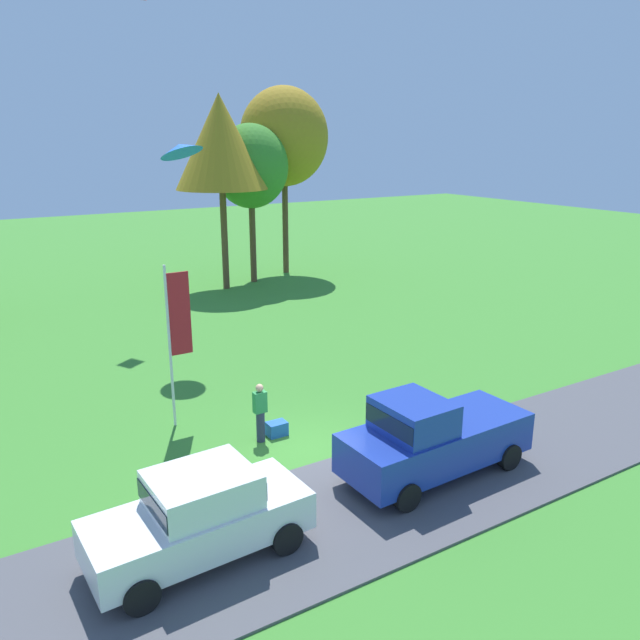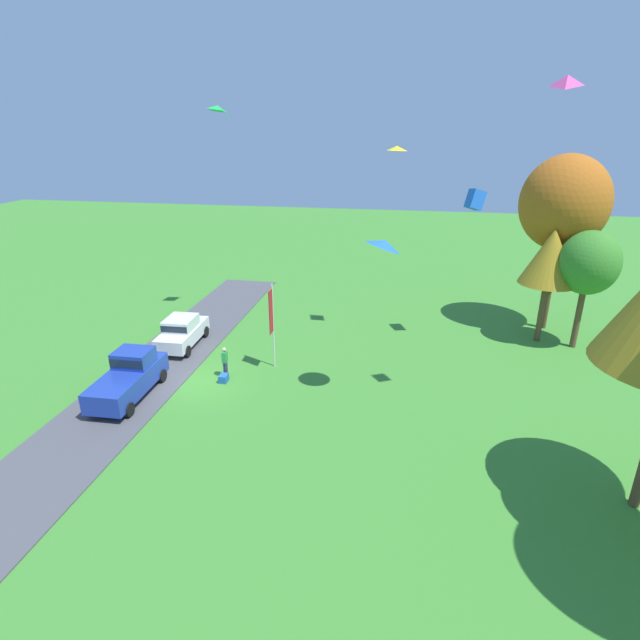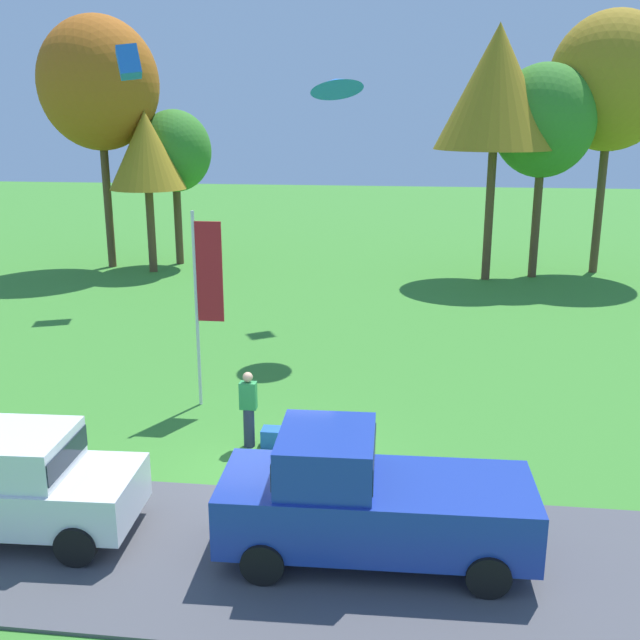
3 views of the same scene
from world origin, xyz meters
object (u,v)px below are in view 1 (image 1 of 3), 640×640
object	(u,v)px
person_watching_sky	(260,412)
tree_right_of_center	(251,167)
tree_left_of_center	(284,137)
tree_far_right	(220,142)
car_sedan_mid_row	(200,513)
cooler_box	(277,429)
car_pickup_near_entrance	(431,436)
kite_delta_over_trees	(180,149)
flag_banner	(176,325)

from	to	relation	value
person_watching_sky	tree_right_of_center	xyz separation A→B (m)	(8.68, 18.50, 5.75)
tree_left_of_center	tree_far_right	bearing A→B (deg)	-157.16
car_sedan_mid_row	cooler_box	distance (m)	5.62
person_watching_sky	car_sedan_mid_row	bearing A→B (deg)	-129.49
car_sedan_mid_row	tree_right_of_center	distance (m)	26.05
car_pickup_near_entrance	cooler_box	size ratio (longest dim) A/B	9.02
car_sedan_mid_row	person_watching_sky	bearing A→B (deg)	50.51
kite_delta_over_trees	tree_right_of_center	bearing A→B (deg)	53.45
car_sedan_mid_row	tree_right_of_center	xyz separation A→B (m)	(11.95, 22.46, 5.58)
tree_far_right	flag_banner	bearing A→B (deg)	-117.54
tree_right_of_center	kite_delta_over_trees	distance (m)	12.91
car_pickup_near_entrance	tree_far_right	distance (m)	23.04
person_watching_sky	flag_banner	xyz separation A→B (m)	(-1.49, 2.23, 2.18)
car_pickup_near_entrance	tree_left_of_center	size ratio (longest dim) A/B	0.45
person_watching_sky	flag_banner	bearing A→B (deg)	123.72
flag_banner	kite_delta_over_trees	size ratio (longest dim) A/B	3.04
person_watching_sky	kite_delta_over_trees	xyz separation A→B (m)	(1.02, 8.17, 6.93)
cooler_box	kite_delta_over_trees	bearing A→B (deg)	86.63
car_sedan_mid_row	tree_far_right	distance (m)	24.83
tree_left_of_center	flag_banner	world-z (taller)	tree_left_of_center
tree_right_of_center	flag_banner	bearing A→B (deg)	-122.01
tree_left_of_center	cooler_box	size ratio (longest dim) A/B	19.95
person_watching_sky	tree_far_right	xyz separation A→B (m)	(6.60, 17.74, 7.09)
car_pickup_near_entrance	kite_delta_over_trees	xyz separation A→B (m)	(-1.72, 12.09, 6.70)
car_sedan_mid_row	tree_left_of_center	distance (m)	28.95
car_sedan_mid_row	tree_far_right	world-z (taller)	tree_far_right
tree_far_right	kite_delta_over_trees	distance (m)	11.07
car_pickup_near_entrance	flag_banner	world-z (taller)	flag_banner
flag_banner	kite_delta_over_trees	bearing A→B (deg)	67.07
tree_right_of_center	kite_delta_over_trees	xyz separation A→B (m)	(-7.66, -10.33, 1.18)
car_pickup_near_entrance	flag_banner	distance (m)	7.72
car_sedan_mid_row	car_pickup_near_entrance	distance (m)	6.02
car_pickup_near_entrance	person_watching_sky	distance (m)	4.79
car_pickup_near_entrance	tree_far_right	size ratio (longest dim) A/B	0.48
car_sedan_mid_row	car_pickup_near_entrance	world-z (taller)	car_pickup_near_entrance
flag_banner	cooler_box	distance (m)	4.11
person_watching_sky	tree_left_of_center	xyz separation A→B (m)	(11.57, 19.83, 7.36)
tree_far_right	cooler_box	bearing A→B (deg)	-108.91
car_pickup_near_entrance	tree_far_right	xyz separation A→B (m)	(3.85, 21.66, 6.86)
kite_delta_over_trees	cooler_box	bearing A→B (deg)	-93.37
car_pickup_near_entrance	cooler_box	xyz separation A→B (m)	(-2.20, 4.00, -0.91)
flag_banner	person_watching_sky	bearing A→B (deg)	-56.28
tree_right_of_center	tree_left_of_center	xyz separation A→B (m)	(2.89, 1.34, 1.61)
car_pickup_near_entrance	flag_banner	bearing A→B (deg)	124.58
cooler_box	flag_banner	bearing A→B (deg)	133.47
car_sedan_mid_row	tree_right_of_center	world-z (taller)	tree_right_of_center
car_pickup_near_entrance	tree_right_of_center	xyz separation A→B (m)	(5.93, 22.42, 5.52)
person_watching_sky	tree_left_of_center	bearing A→B (deg)	59.74
car_pickup_near_entrance	tree_left_of_center	xyz separation A→B (m)	(8.82, 23.75, 7.13)
cooler_box	tree_right_of_center	bearing A→B (deg)	66.18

